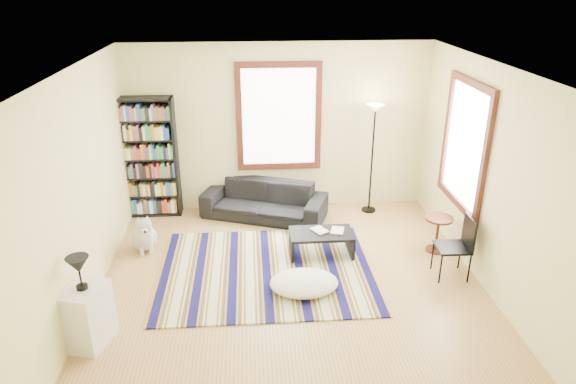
{
  "coord_description": "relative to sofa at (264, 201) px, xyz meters",
  "views": [
    {
      "loc": [
        -0.48,
        -5.74,
        3.77
      ],
      "look_at": [
        0.0,
        0.5,
        1.1
      ],
      "focal_mm": 32.0,
      "sensor_mm": 36.0,
      "label": 1
    }
  ],
  "objects": [
    {
      "name": "floor",
      "position": [
        0.28,
        -2.05,
        -0.35
      ],
      "size": [
        5.0,
        5.0,
        0.1
      ],
      "primitive_type": "cube",
      "color": "tan",
      "rests_on": "ground"
    },
    {
      "name": "ceiling",
      "position": [
        0.28,
        -2.05,
        2.55
      ],
      "size": [
        5.0,
        5.0,
        0.1
      ],
      "primitive_type": "cube",
      "color": "white",
      "rests_on": "floor"
    },
    {
      "name": "wall_back",
      "position": [
        0.28,
        0.5,
        1.1
      ],
      "size": [
        5.0,
        0.1,
        2.8
      ],
      "primitive_type": "cube",
      "color": "beige",
      "rests_on": "floor"
    },
    {
      "name": "wall_front",
      "position": [
        0.28,
        -4.6,
        1.1
      ],
      "size": [
        5.0,
        0.1,
        2.8
      ],
      "primitive_type": "cube",
      "color": "beige",
      "rests_on": "floor"
    },
    {
      "name": "wall_left",
      "position": [
        -2.27,
        -2.05,
        1.1
      ],
      "size": [
        0.1,
        5.0,
        2.8
      ],
      "primitive_type": "cube",
      "color": "beige",
      "rests_on": "floor"
    },
    {
      "name": "wall_right",
      "position": [
        2.83,
        -2.05,
        1.1
      ],
      "size": [
        0.1,
        5.0,
        2.8
      ],
      "primitive_type": "cube",
      "color": "beige",
      "rests_on": "floor"
    },
    {
      "name": "window_back",
      "position": [
        0.28,
        0.42,
        1.3
      ],
      "size": [
        1.2,
        0.06,
        1.6
      ],
      "primitive_type": "cube",
      "color": "white",
      "rests_on": "wall_back"
    },
    {
      "name": "window_right",
      "position": [
        2.75,
        -1.25,
        1.3
      ],
      "size": [
        0.06,
        1.2,
        1.6
      ],
      "primitive_type": "cube",
      "color": "white",
      "rests_on": "wall_right"
    },
    {
      "name": "rug",
      "position": [
        -0.03,
        -1.72,
        -0.29
      ],
      "size": [
        2.92,
        2.33,
        0.02
      ],
      "primitive_type": "cube",
      "color": "#0E0D41",
      "rests_on": "floor"
    },
    {
      "name": "sofa",
      "position": [
        0.0,
        0.0,
        0.0
      ],
      "size": [
        2.17,
        1.45,
        0.59
      ],
      "primitive_type": "imported",
      "rotation": [
        0.0,
        0.0,
        -0.36
      ],
      "color": "black",
      "rests_on": "floor"
    },
    {
      "name": "bookshelf",
      "position": [
        -1.85,
        0.27,
        0.7
      ],
      "size": [
        0.9,
        0.3,
        2.0
      ],
      "primitive_type": "cube",
      "color": "black",
      "rests_on": "floor"
    },
    {
      "name": "coffee_table",
      "position": [
        0.78,
        -1.33,
        -0.12
      ],
      "size": [
        0.91,
        0.51,
        0.36
      ],
      "primitive_type": "cube",
      "rotation": [
        0.0,
        0.0,
        0.02
      ],
      "color": "black",
      "rests_on": "floor"
    },
    {
      "name": "book_a",
      "position": [
        0.68,
        -1.33,
        0.08
      ],
      "size": [
        0.29,
        0.27,
        0.02
      ],
      "primitive_type": "imported",
      "rotation": [
        0.0,
        0.0,
        0.51
      ],
      "color": "beige",
      "rests_on": "coffee_table"
    },
    {
      "name": "book_b",
      "position": [
        0.93,
        -1.28,
        0.07
      ],
      "size": [
        0.24,
        0.28,
        0.02
      ],
      "primitive_type": "imported",
      "rotation": [
        0.0,
        0.0,
        -0.27
      ],
      "color": "beige",
      "rests_on": "coffee_table"
    },
    {
      "name": "floor_cushion",
      "position": [
        0.43,
        -2.22,
        -0.18
      ],
      "size": [
        1.04,
        0.9,
        0.22
      ],
      "primitive_type": "ellipsoid",
      "rotation": [
        0.0,
        0.0,
        0.3
      ],
      "color": "white",
      "rests_on": "floor"
    },
    {
      "name": "floor_lamp",
      "position": [
        1.8,
        0.1,
        0.63
      ],
      "size": [
        0.37,
        0.37,
        1.86
      ],
      "primitive_type": null,
      "rotation": [
        0.0,
        0.0,
        0.29
      ],
      "color": "black",
      "rests_on": "floor"
    },
    {
      "name": "side_table",
      "position": [
        2.48,
        -1.34,
        -0.03
      ],
      "size": [
        0.46,
        0.46,
        0.54
      ],
      "primitive_type": "cylinder",
      "rotation": [
        0.0,
        0.0,
        -0.15
      ],
      "color": "#471B11",
      "rests_on": "floor"
    },
    {
      "name": "folding_chair",
      "position": [
        2.43,
        -2.02,
        0.13
      ],
      "size": [
        0.44,
        0.42,
        0.86
      ],
      "primitive_type": "cube",
      "rotation": [
        0.0,
        0.0,
        -0.04
      ],
      "color": "black",
      "rests_on": "floor"
    },
    {
      "name": "white_cabinet",
      "position": [
        -2.02,
        -3.05,
        0.05
      ],
      "size": [
        0.51,
        0.59,
        0.7
      ],
      "primitive_type": "cube",
      "rotation": [
        0.0,
        0.0,
        -0.3
      ],
      "color": "silver",
      "rests_on": "floor"
    },
    {
      "name": "table_lamp",
      "position": [
        -2.02,
        -3.05,
        0.59
      ],
      "size": [
        0.27,
        0.27,
        0.38
      ],
      "primitive_type": null,
      "rotation": [
        0.0,
        0.0,
        -0.12
      ],
      "color": "black",
      "rests_on": "white_cabinet"
    },
    {
      "name": "dog",
      "position": [
        -1.8,
        -0.96,
        -0.01
      ],
      "size": [
        0.56,
        0.67,
        0.58
      ],
      "primitive_type": null,
      "rotation": [
        0.0,
        0.0,
        0.28
      ],
      "color": "silver",
      "rests_on": "floor"
    }
  ]
}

